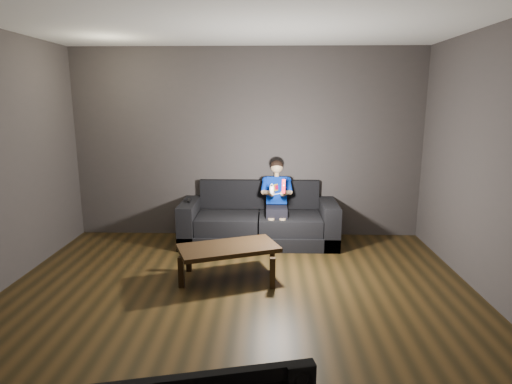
{
  "coord_description": "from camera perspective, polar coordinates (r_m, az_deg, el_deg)",
  "views": [
    {
      "loc": [
        0.3,
        -3.64,
        1.97
      ],
      "look_at": [
        0.15,
        1.55,
        0.85
      ],
      "focal_mm": 30.0,
      "sensor_mm": 36.0,
      "label": 1
    }
  ],
  "objects": [
    {
      "name": "wii_remote_red",
      "position": [
        5.46,
        3.72,
        0.77
      ],
      "size": [
        0.05,
        0.07,
        0.19
      ],
      "color": "red",
      "rests_on": "child"
    },
    {
      "name": "coffee_table",
      "position": [
        4.79,
        -3.7,
        -7.79
      ],
      "size": [
        1.2,
        0.89,
        0.39
      ],
      "color": "black",
      "rests_on": "floor"
    },
    {
      "name": "ceiling",
      "position": [
        3.73,
        -3.26,
        23.42
      ],
      "size": [
        5.0,
        5.0,
        0.02
      ],
      "primitive_type": "cube",
      "color": "silver",
      "rests_on": "back_wall"
    },
    {
      "name": "wii_remote_black",
      "position": [
        6.0,
        -8.93,
        -1.16
      ],
      "size": [
        0.05,
        0.15,
        0.03
      ],
      "color": "black",
      "rests_on": "sofa"
    },
    {
      "name": "child",
      "position": [
        5.9,
        2.77,
        -0.34
      ],
      "size": [
        0.43,
        0.52,
        1.05
      ],
      "color": "black",
      "rests_on": "sofa"
    },
    {
      "name": "floor",
      "position": [
        4.16,
        -2.79,
        -16.17
      ],
      "size": [
        5.0,
        5.0,
        0.0
      ],
      "primitive_type": "plane",
      "color": "black",
      "rests_on": "ground"
    },
    {
      "name": "nunchuk_white",
      "position": [
        5.47,
        2.12,
        0.41
      ],
      "size": [
        0.06,
        0.09,
        0.15
      ],
      "color": "white",
      "rests_on": "child"
    },
    {
      "name": "sofa",
      "position": [
        6.06,
        0.4,
        -4.1
      ],
      "size": [
        2.16,
        0.93,
        0.83
      ],
      "color": "black",
      "rests_on": "floor"
    },
    {
      "name": "front_wall",
      "position": [
        1.34,
        -11.92,
        -15.9
      ],
      "size": [
        5.0,
        0.04,
        2.7
      ],
      "primitive_type": "cube",
      "color": "#403A39",
      "rests_on": "ground"
    },
    {
      "name": "back_wall",
      "position": [
        6.18,
        -1.15,
        6.41
      ],
      "size": [
        5.0,
        0.04,
        2.7
      ],
      "primitive_type": "cube",
      "color": "#403A39",
      "rests_on": "ground"
    }
  ]
}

